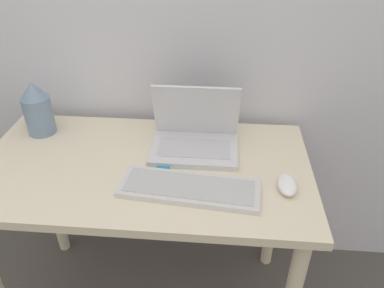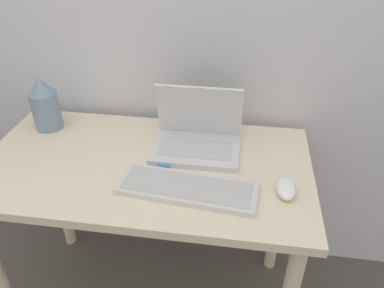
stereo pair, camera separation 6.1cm
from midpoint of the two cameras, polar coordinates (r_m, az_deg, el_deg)
The scene contains 6 objects.
desk at distance 1.32m, azimuth -5.60°, elevation -6.62°, with size 1.10×0.59×0.72m.
laptop at distance 1.29m, azimuth 2.17°, elevation 1.26°, with size 0.30×0.21×0.22m.
keyboard at distance 1.13m, azimuth 0.81°, elevation -6.77°, with size 0.43×0.18×0.02m.
mouse at distance 1.16m, azimuth 15.64°, elevation -6.56°, with size 0.06×0.10×0.04m.
vase at distance 1.48m, azimuth -20.43°, elevation 5.74°, with size 0.10×0.10×0.20m.
mp3_player at distance 1.22m, azimuth -2.97°, elevation -3.58°, with size 0.04×0.06×0.01m.
Camera 2 is at (0.31, -0.68, 1.46)m, focal length 35.00 mm.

